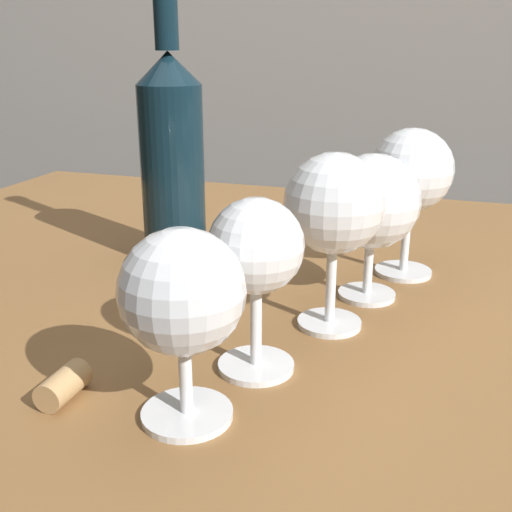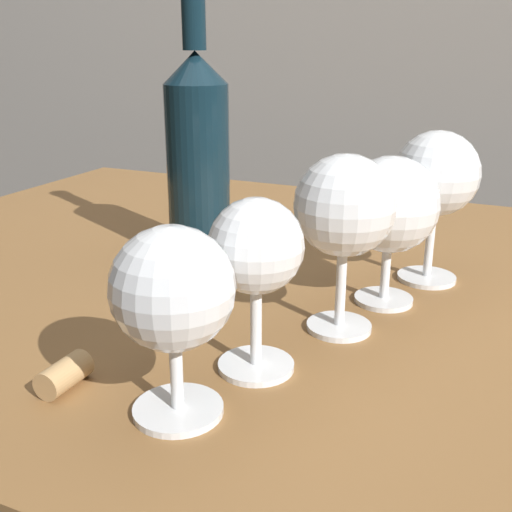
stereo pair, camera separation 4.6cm
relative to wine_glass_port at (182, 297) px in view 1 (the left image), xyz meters
The scene contains 8 objects.
dining_table 0.34m from the wine_glass_port, 81.21° to the left, with size 1.27×0.81×0.70m.
wine_glass_port is the anchor object (origin of this frame).
wine_glass_cabernet 0.08m from the wine_glass_port, 72.82° to the left, with size 0.07×0.07×0.14m.
wine_glass_white 0.19m from the wine_glass_port, 69.94° to the left, with size 0.09×0.09×0.16m.
wine_glass_pinot 0.26m from the wine_glass_port, 71.16° to the left, with size 0.09×0.09×0.14m.
wine_glass_amber 0.35m from the wine_glass_port, 70.86° to the left, with size 0.09×0.09×0.16m.
wine_bottle 0.34m from the wine_glass_port, 116.32° to the left, with size 0.07×0.07×0.31m.
cork 0.12m from the wine_glass_port, behind, with size 0.02×0.02×0.04m, color tan.
Camera 1 is at (0.11, -0.62, 0.95)m, focal length 43.41 mm.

